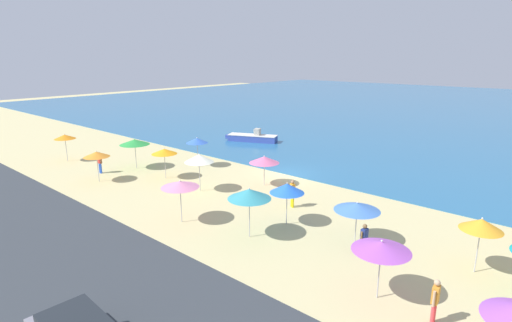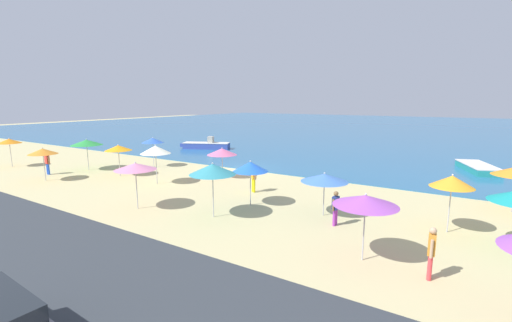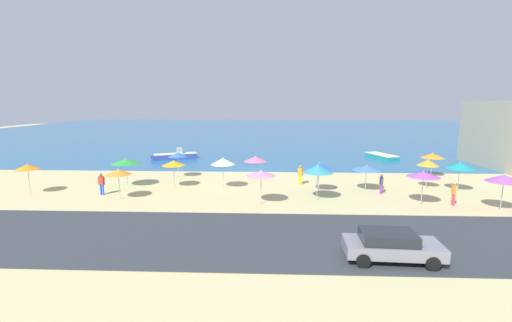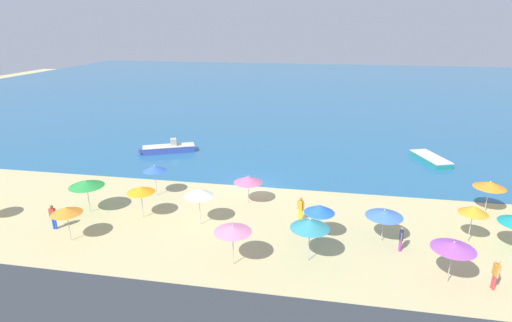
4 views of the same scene
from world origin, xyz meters
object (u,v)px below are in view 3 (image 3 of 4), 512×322
object	(u,v)px
beach_umbrella_2	(367,168)
parked_car_0	(391,245)
bather_0	(300,174)
bather_3	(101,183)
skiff_nearshore	(381,156)
skiff_offshore	(175,156)
beach_umbrella_1	(423,174)
beach_umbrella_12	(460,166)
beach_umbrella_14	(27,167)
beach_umbrella_4	(261,173)
beach_umbrella_9	(223,161)
bather_2	(454,192)
beach_umbrella_6	(255,159)
beach_umbrella_10	(504,178)
beach_umbrella_7	(318,169)
beach_umbrella_11	(428,163)
beach_umbrella_8	(178,155)
beach_umbrella_5	(433,156)
beach_umbrella_3	(126,161)
beach_umbrella_15	(319,166)
beach_umbrella_0	(118,172)
bather_1	(381,183)
beach_umbrella_13	(174,163)

from	to	relation	value
beach_umbrella_2	parked_car_0	world-z (taller)	beach_umbrella_2
bather_0	bather_3	xyz separation A→B (m)	(-16.24, -4.14, -0.01)
skiff_nearshore	skiff_offshore	size ratio (longest dim) A/B	0.94
beach_umbrella_1	skiff_offshore	xyz separation A→B (m)	(-23.38, 18.89, -1.76)
beach_umbrella_12	beach_umbrella_14	bearing A→B (deg)	-176.06
beach_umbrella_4	beach_umbrella_12	xyz separation A→B (m)	(16.43, 4.36, -0.14)
beach_umbrella_2	bather_0	bearing A→B (deg)	160.80
beach_umbrella_9	bather_2	distance (m)	17.81
beach_umbrella_6	beach_umbrella_12	distance (m)	17.64
beach_umbrella_9	beach_umbrella_10	xyz separation A→B (m)	(19.88, -5.26, -0.12)
beach_umbrella_7	beach_umbrella_10	xyz separation A→B (m)	(12.27, -2.04, -0.14)
beach_umbrella_7	beach_umbrella_11	world-z (taller)	beach_umbrella_7
bather_2	bather_3	bearing A→B (deg)	176.23
beach_umbrella_8	beach_umbrella_5	bearing A→B (deg)	3.32
parked_car_0	beach_umbrella_3	bearing A→B (deg)	143.19
beach_umbrella_1	skiff_nearshore	xyz separation A→B (m)	(3.58, 20.59, -1.89)
skiff_nearshore	beach_umbrella_10	bearing A→B (deg)	-86.80
beach_umbrella_15	skiff_offshore	distance (m)	22.64
beach_umbrella_7	beach_umbrella_0	bearing A→B (deg)	-178.55
beach_umbrella_14	beach_umbrella_9	bearing A→B (deg)	8.88
skiff_offshore	beach_umbrella_5	bearing A→B (deg)	-18.22
beach_umbrella_0	skiff_nearshore	distance (m)	33.09
beach_umbrella_12	parked_car_0	world-z (taller)	beach_umbrella_12
beach_umbrella_15	bather_0	world-z (taller)	beach_umbrella_15
bather_1	skiff_nearshore	distance (m)	18.63
beach_umbrella_3	beach_umbrella_11	world-z (taller)	beach_umbrella_11
beach_umbrella_15	beach_umbrella_8	bearing A→B (deg)	160.12
bather_0	bather_1	bearing A→B (deg)	-24.61
beach_umbrella_5	beach_umbrella_7	distance (m)	15.27
bather_1	beach_umbrella_5	bearing A→B (deg)	43.59
beach_umbrella_14	beach_umbrella_7	bearing A→B (deg)	-2.00
beach_umbrella_11	beach_umbrella_15	bearing A→B (deg)	-172.10
beach_umbrella_3	beach_umbrella_7	xyz separation A→B (m)	(16.16, -3.56, 0.12)
beach_umbrella_1	beach_umbrella_12	xyz separation A→B (m)	(4.72, 3.99, -0.09)
bather_3	skiff_offshore	bearing A→B (deg)	86.14
beach_umbrella_12	bather_1	distance (m)	6.95
beach_umbrella_14	skiff_offshore	size ratio (longest dim) A/B	0.43
beach_umbrella_15	bather_0	bearing A→B (deg)	119.09
beach_umbrella_9	beach_umbrella_13	bearing A→B (deg)	176.85
beach_umbrella_2	bather_1	size ratio (longest dim) A/B	1.44
beach_umbrella_4	beach_umbrella_10	xyz separation A→B (m)	(16.51, -0.92, -0.01)
beach_umbrella_11	bather_3	xyz separation A→B (m)	(-26.95, -3.09, -1.28)
beach_umbrella_12	beach_umbrella_13	bearing A→B (deg)	179.48
beach_umbrella_8	bather_2	xyz separation A→B (m)	(22.25, -8.27, -1.32)
bather_3	parked_car_0	world-z (taller)	bather_3
beach_umbrella_2	beach_umbrella_5	size ratio (longest dim) A/B	0.95
beach_umbrella_0	bather_1	bearing A→B (deg)	6.82
beach_umbrella_7	bather_1	world-z (taller)	beach_umbrella_7
bather_3	skiff_offshore	xyz separation A→B (m)	(1.17, 17.32, -0.52)
parked_car_0	beach_umbrella_7	bearing A→B (deg)	101.58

